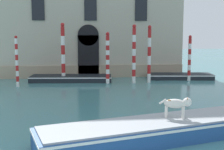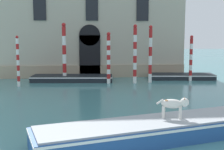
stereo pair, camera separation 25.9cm
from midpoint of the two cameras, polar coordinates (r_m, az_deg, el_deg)
palazzo_left at (r=27.81m, az=-4.51°, el=13.52°), size 14.93×6.13×12.74m
boat_foreground at (r=10.65m, az=6.86°, el=-9.92°), size 8.04×3.88×0.66m
dog_on_deck at (r=10.96m, az=11.18°, el=-5.23°), size 1.07×0.56×0.74m
boat_moored_near_palazzo at (r=23.17m, az=-7.79°, el=-0.58°), size 6.06×2.39×0.42m
boat_moored_far at (r=24.71m, az=12.02°, el=-0.20°), size 5.08×2.24×0.39m
mooring_pole_0 at (r=22.88m, az=-9.27°, el=4.13°), size 0.29×0.29×4.26m
mooring_pole_1 at (r=21.42m, az=-17.34°, el=2.42°), size 0.19×0.19×3.37m
mooring_pole_2 at (r=21.85m, az=-1.14°, el=3.18°), size 0.26×0.26×3.59m
mooring_pole_3 at (r=22.00m, az=3.70°, el=3.90°), size 0.26×0.26×4.13m
mooring_pole_4 at (r=23.79m, az=13.69°, el=3.06°), size 0.24×0.24×3.37m
mooring_pole_5 at (r=22.36m, az=6.50°, el=3.85°), size 0.25×0.25×4.07m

